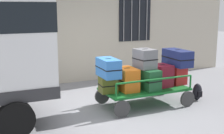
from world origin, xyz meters
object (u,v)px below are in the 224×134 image
Objects in this scene: suitcase_left_middle at (108,68)px; suitcase_right_bottom at (176,75)px; suitcase_left_bottom at (108,85)px; suitcase_midleft_bottom at (127,79)px; suitcase_center_bottom at (145,78)px; luggage_cart at (144,91)px; suitcase_center_middle at (145,59)px; suitcase_right_middle at (177,58)px; suitcase_midright_bottom at (162,75)px; backpack at (197,92)px.

suitcase_right_bottom is (1.94, 0.04, -0.35)m from suitcase_left_middle.
suitcase_left_bottom is 0.65× the size of suitcase_midleft_bottom.
suitcase_center_bottom reaches higher than suitcase_left_bottom.
suitcase_left_middle reaches higher than luggage_cart.
suitcase_right_middle is (0.97, 0.01, -0.05)m from suitcase_center_middle.
suitcase_center_middle reaches higher than suitcase_midleft_bottom.
suitcase_left_middle reaches higher than suitcase_left_bottom.
luggage_cart is at bearing 178.02° from suitcase_midright_bottom.
suitcase_left_middle reaches higher than suitcase_midright_bottom.
suitcase_right_middle reaches higher than suitcase_midright_bottom.
luggage_cart is 0.60m from suitcase_midleft_bottom.
backpack is (1.97, -0.22, -0.49)m from suitcase_midleft_bottom.
suitcase_right_middle is 1.97× the size of backpack.
suitcase_midleft_bottom is at bearing 173.52° from backpack.
suitcase_center_middle reaches higher than suitcase_left_middle.
suitcase_left_bottom is 0.80× the size of suitcase_center_middle.
suitcase_center_bottom is 1.82× the size of suitcase_right_bottom.
suitcase_center_middle is 0.67m from suitcase_midright_bottom.
luggage_cart is 4.11× the size of suitcase_center_middle.
suitcase_left_bottom is 0.40m from suitcase_left_middle.
suitcase_center_middle reaches higher than backpack.
suitcase_midright_bottom is at bearing -0.96° from suitcase_midleft_bottom.
suitcase_center_middle is at bearing -179.59° from suitcase_right_middle.
backpack is at bearing -8.60° from luggage_cart.
suitcase_left_middle is 0.85× the size of suitcase_right_middle.
suitcase_left_bottom is at bearing 178.92° from suitcase_center_bottom.
suitcase_left_middle reaches higher than backpack.
backpack is (2.45, -0.24, -0.40)m from suitcase_left_bottom.
suitcase_center_middle is at bearing 171.09° from backpack.
suitcase_left_middle is 0.58m from suitcase_midleft_bottom.
suitcase_center_middle is 1.21× the size of backpack.
suitcase_midright_bottom is (0.49, -0.02, -0.46)m from suitcase_center_middle.
suitcase_right_middle reaches higher than backpack.
suitcase_midright_bottom is (0.49, -0.02, 0.03)m from suitcase_center_bottom.
suitcase_right_middle reaches higher than suitcase_center_bottom.
suitcase_left_bottom is 0.58× the size of suitcase_left_middle.
suitcase_right_bottom is (0.49, 0.06, -0.04)m from suitcase_midright_bottom.
suitcase_midleft_bottom is (-0.49, -0.00, 0.35)m from luggage_cart.
backpack is at bearing -25.16° from suitcase_right_middle.
suitcase_midleft_bottom is 0.69× the size of suitcase_center_bottom.
suitcase_midright_bottom reaches higher than suitcase_midleft_bottom.
suitcase_right_bottom reaches higher than luggage_cart.
suitcase_midleft_bottom reaches higher than suitcase_right_bottom.
suitcase_midright_bottom is at bearing -1.48° from suitcase_left_bottom.
suitcase_midright_bottom is at bearing -176.25° from suitcase_right_middle.
suitcase_midright_bottom is 0.64m from suitcase_right_middle.
suitcase_left_bottom is 1.94m from suitcase_right_bottom.
suitcase_right_bottom is (1.46, 0.04, -0.03)m from suitcase_midleft_bottom.
suitcase_center_bottom is 1.69× the size of suitcase_midright_bottom.
suitcase_midleft_bottom is 1.47× the size of backpack.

